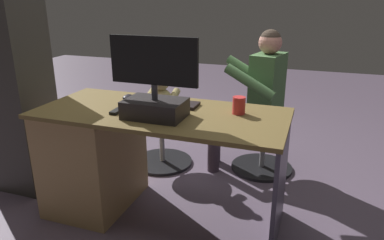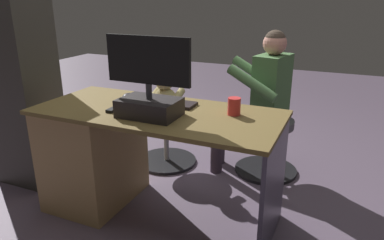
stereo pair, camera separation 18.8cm
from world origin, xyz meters
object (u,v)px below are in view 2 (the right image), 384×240
object	(u,v)px
computer_mouse	(128,96)
cup	(234,106)
tv_remote	(116,108)
monitor	(149,93)
visitor_chair	(267,143)
keyboard	(164,102)
teddy_bear	(166,93)
person	(259,93)
desk	(106,150)
office_chair_teddy	(166,134)

from	to	relation	value
computer_mouse	cup	world-z (taller)	cup
tv_remote	monitor	bearing A→B (deg)	175.08
computer_mouse	visitor_chair	distance (m)	1.22
keyboard	monitor	bearing A→B (deg)	98.83
keyboard	teddy_bear	bearing A→B (deg)	-62.94
keyboard	computer_mouse	xyz separation A→B (m)	(0.29, -0.01, 0.01)
cup	teddy_bear	distance (m)	1.02
cup	person	world-z (taller)	person
monitor	keyboard	size ratio (longest dim) A/B	1.24
cup	desk	bearing A→B (deg)	7.28
desk	person	xyz separation A→B (m)	(-0.83, -0.89, 0.28)
desk	monitor	distance (m)	0.65
office_chair_teddy	teddy_bear	bearing A→B (deg)	-90.00
computer_mouse	cup	distance (m)	0.77
office_chair_teddy	visitor_chair	bearing A→B (deg)	-167.98
monitor	visitor_chair	distance (m)	1.29
desk	tv_remote	distance (m)	0.40
tv_remote	office_chair_teddy	bearing A→B (deg)	-84.72
computer_mouse	tv_remote	distance (m)	0.26
person	office_chair_teddy	bearing A→B (deg)	12.02
teddy_bear	cup	bearing A→B (deg)	141.37
tv_remote	visitor_chair	bearing A→B (deg)	-128.07
monitor	visitor_chair	world-z (taller)	monitor
visitor_chair	desk	bearing A→B (deg)	44.46
office_chair_teddy	desk	bearing A→B (deg)	83.71
office_chair_teddy	person	size ratio (longest dim) A/B	0.45
keyboard	office_chair_teddy	world-z (taller)	keyboard
keyboard	visitor_chair	distance (m)	1.05
visitor_chair	computer_mouse	bearing A→B (deg)	42.16
tv_remote	office_chair_teddy	distance (m)	0.95
computer_mouse	person	distance (m)	1.04
office_chair_teddy	person	xyz separation A→B (m)	(-0.75, -0.16, 0.41)
visitor_chair	person	world-z (taller)	person
monitor	cup	world-z (taller)	monitor
cup	visitor_chair	world-z (taller)	cup
computer_mouse	monitor	bearing A→B (deg)	140.92
keyboard	person	xyz separation A→B (m)	(-0.45, -0.74, -0.07)
desk	teddy_bear	xyz separation A→B (m)	(-0.08, -0.74, 0.24)
tv_remote	office_chair_teddy	size ratio (longest dim) A/B	0.29
monitor	teddy_bear	distance (m)	0.94
desk	keyboard	distance (m)	0.54
keyboard	computer_mouse	bearing A→B (deg)	-2.43
person	computer_mouse	bearing A→B (deg)	44.82
tv_remote	teddy_bear	distance (m)	0.84
keyboard	visitor_chair	world-z (taller)	keyboard
keyboard	tv_remote	size ratio (longest dim) A/B	2.80
cup	visitor_chair	distance (m)	0.96
teddy_bear	person	xyz separation A→B (m)	(-0.75, -0.15, 0.04)
computer_mouse	person	xyz separation A→B (m)	(-0.73, -0.73, -0.08)
teddy_bear	desk	bearing A→B (deg)	83.83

